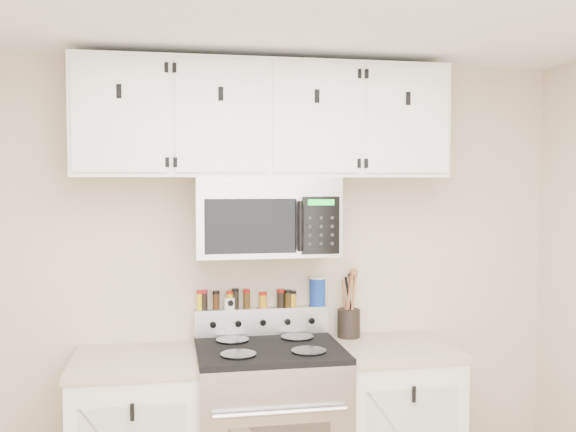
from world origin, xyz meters
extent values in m
cube|color=#C4B693|center=(0.00, 1.75, 1.25)|extent=(3.50, 0.01, 2.50)
cube|color=black|center=(0.00, 1.43, 0.94)|extent=(0.76, 0.65, 0.03)
cube|color=#B7B7BA|center=(0.00, 1.71, 1.03)|extent=(0.76, 0.08, 0.15)
cylinder|color=black|center=(-0.18, 1.28, 0.96)|extent=(0.18, 0.18, 0.01)
cylinder|color=black|center=(0.18, 1.28, 0.96)|extent=(0.18, 0.18, 0.01)
cylinder|color=black|center=(-0.18, 1.57, 0.96)|extent=(0.18, 0.18, 0.01)
cylinder|color=black|center=(0.18, 1.57, 0.96)|extent=(0.18, 0.18, 0.01)
cube|color=tan|center=(-0.69, 1.45, 0.90)|extent=(0.64, 0.62, 0.04)
cube|color=white|center=(0.69, 1.45, 0.44)|extent=(0.62, 0.60, 0.88)
cube|color=tan|center=(0.69, 1.45, 0.90)|extent=(0.64, 0.62, 0.04)
cube|color=#9E9EA3|center=(0.00, 1.56, 1.63)|extent=(0.76, 0.38, 0.42)
cube|color=#B7B7BA|center=(0.00, 1.36, 1.80)|extent=(0.73, 0.01, 0.08)
cube|color=black|center=(-0.10, 1.36, 1.59)|extent=(0.47, 0.01, 0.28)
cube|color=black|center=(0.26, 1.36, 1.59)|extent=(0.20, 0.01, 0.30)
cylinder|color=black|center=(0.15, 1.33, 1.59)|extent=(0.03, 0.03, 0.26)
cube|color=white|center=(0.00, 1.58, 2.15)|extent=(2.00, 0.33, 0.62)
cube|color=white|center=(-0.75, 1.41, 2.15)|extent=(0.46, 0.01, 0.57)
cube|color=black|center=(-0.75, 1.41, 2.26)|extent=(0.02, 0.01, 0.07)
cube|color=white|center=(-0.25, 1.41, 2.15)|extent=(0.46, 0.01, 0.57)
cube|color=black|center=(-0.25, 1.41, 2.26)|extent=(0.03, 0.01, 0.07)
cube|color=white|center=(0.25, 1.41, 2.15)|extent=(0.46, 0.01, 0.57)
cube|color=black|center=(0.25, 1.41, 2.26)|extent=(0.03, 0.01, 0.07)
cube|color=white|center=(0.75, 1.41, 2.15)|extent=(0.46, 0.01, 0.57)
cube|color=black|center=(0.75, 1.41, 2.26)|extent=(0.02, 0.01, 0.07)
cylinder|color=black|center=(0.50, 1.66, 1.00)|extent=(0.13, 0.13, 0.16)
cylinder|color=#965836|center=(0.50, 1.66, 1.13)|extent=(0.02, 0.02, 0.30)
cylinder|color=#965836|center=(0.52, 1.65, 1.14)|extent=(0.02, 0.02, 0.33)
cylinder|color=#965836|center=(0.48, 1.67, 1.12)|extent=(0.02, 0.02, 0.28)
cylinder|color=black|center=(0.51, 1.68, 1.12)|extent=(0.02, 0.02, 0.29)
cylinder|color=#965836|center=(0.49, 1.64, 1.13)|extent=(0.02, 0.02, 0.32)
cube|color=white|center=(-0.18, 1.71, 1.13)|extent=(0.07, 0.06, 0.06)
cylinder|color=#163A9C|center=(0.33, 1.71, 1.18)|extent=(0.09, 0.09, 0.16)
cylinder|color=white|center=(0.33, 1.71, 1.26)|extent=(0.09, 0.09, 0.01)
cylinder|color=yellow|center=(-0.35, 1.71, 1.15)|extent=(0.03, 0.03, 0.09)
cylinder|color=#AF170D|center=(-0.35, 1.71, 1.20)|extent=(0.04, 0.04, 0.02)
cylinder|color=black|center=(-0.32, 1.71, 1.15)|extent=(0.04, 0.04, 0.09)
cylinder|color=#A70C1E|center=(-0.32, 1.71, 1.20)|extent=(0.04, 0.04, 0.02)
cylinder|color=#3A200E|center=(-0.26, 1.71, 1.14)|extent=(0.04, 0.04, 0.09)
cylinder|color=black|center=(-0.26, 1.71, 1.20)|extent=(0.04, 0.04, 0.02)
cylinder|color=gold|center=(-0.18, 1.71, 1.14)|extent=(0.04, 0.04, 0.09)
cylinder|color=#B3210D|center=(-0.18, 1.71, 1.19)|extent=(0.04, 0.04, 0.02)
cylinder|color=black|center=(-0.15, 1.71, 1.15)|extent=(0.04, 0.04, 0.10)
cylinder|color=black|center=(-0.15, 1.71, 1.21)|extent=(0.04, 0.04, 0.02)
cylinder|color=#412B0F|center=(-0.09, 1.71, 1.15)|extent=(0.04, 0.04, 0.09)
cylinder|color=#A80D0C|center=(-0.09, 1.71, 1.20)|extent=(0.04, 0.04, 0.02)
cylinder|color=orange|center=(0.01, 1.71, 1.14)|extent=(0.04, 0.04, 0.07)
cylinder|color=#AF180D|center=(0.01, 1.71, 1.18)|extent=(0.04, 0.04, 0.02)
cylinder|color=black|center=(0.11, 1.71, 1.14)|extent=(0.04, 0.04, 0.09)
cylinder|color=#9E130C|center=(0.11, 1.71, 1.19)|extent=(0.04, 0.04, 0.02)
cylinder|color=#38280D|center=(0.15, 1.71, 1.14)|extent=(0.04, 0.04, 0.08)
cylinder|color=black|center=(0.15, 1.71, 1.19)|extent=(0.04, 0.04, 0.02)
cylinder|color=gold|center=(0.18, 1.71, 1.14)|extent=(0.04, 0.04, 0.07)
cylinder|color=black|center=(0.18, 1.71, 1.18)|extent=(0.04, 0.04, 0.02)
camera|label=1|loc=(-0.51, -1.87, 1.81)|focal=40.00mm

